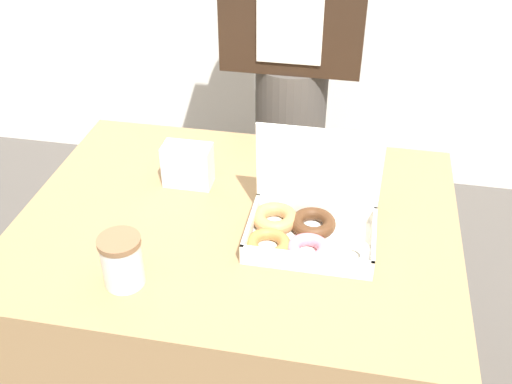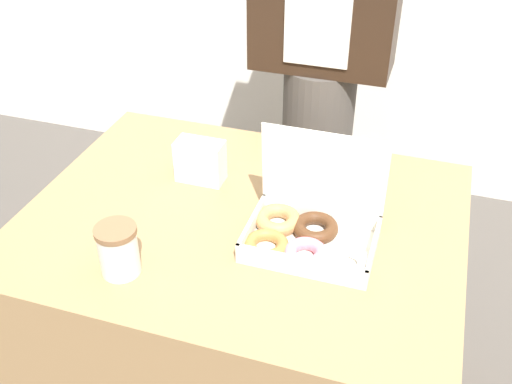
{
  "view_description": "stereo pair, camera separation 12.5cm",
  "coord_description": "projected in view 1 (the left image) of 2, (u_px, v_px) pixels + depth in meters",
  "views": [
    {
      "loc": [
        0.25,
        -1.08,
        1.57
      ],
      "look_at": [
        0.06,
        -0.08,
        0.85
      ],
      "focal_mm": 42.0,
      "sensor_mm": 36.0,
      "label": 1
    },
    {
      "loc": [
        0.37,
        -1.05,
        1.57
      ],
      "look_at": [
        0.06,
        -0.08,
        0.85
      ],
      "focal_mm": 42.0,
      "sensor_mm": 36.0,
      "label": 2
    }
  ],
  "objects": [
    {
      "name": "coffee_cup",
      "position": [
        122.0,
        261.0,
        1.19
      ],
      "size": [
        0.09,
        0.09,
        0.11
      ],
      "color": "silver",
      "rests_on": "table"
    },
    {
      "name": "napkin_holder",
      "position": [
        188.0,
        165.0,
        1.48
      ],
      "size": [
        0.12,
        0.06,
        0.11
      ],
      "color": "silver",
      "rests_on": "table"
    },
    {
      "name": "person_customer",
      "position": [
        293.0,
        47.0,
        1.83
      ],
      "size": [
        0.42,
        0.23,
        1.6
      ],
      "color": "#4C4742",
      "rests_on": "ground_plane"
    },
    {
      "name": "donut_box",
      "position": [
        306.0,
        227.0,
        1.31
      ],
      "size": [
        0.29,
        0.22,
        0.24
      ],
      "color": "white",
      "rests_on": "table"
    },
    {
      "name": "table",
      "position": [
        240.0,
        323.0,
        1.6
      ],
      "size": [
        1.02,
        0.78,
        0.72
      ],
      "color": "#99754C",
      "rests_on": "ground_plane"
    }
  ]
}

